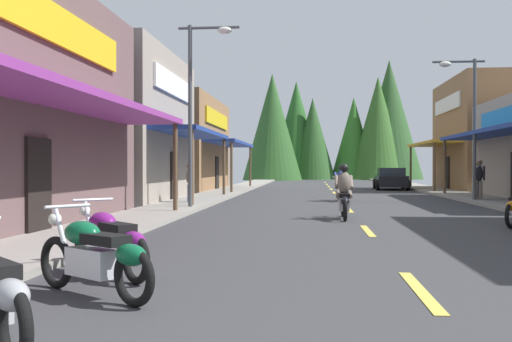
{
  "coord_description": "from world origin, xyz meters",
  "views": [
    {
      "loc": [
        -1.31,
        0.22,
        1.5
      ],
      "look_at": [
        -3.99,
        29.19,
        1.26
      ],
      "focal_mm": 41.63,
      "sensor_mm": 36.0,
      "label": 1
    }
  ],
  "objects_px": {
    "motorcycle_parked_left_2": "(110,240)",
    "pedestrian_by_shop": "(189,181)",
    "rider_cruising_lead": "(344,196)",
    "pedestrian_browsing": "(480,177)",
    "motorcycle_parked_left_1": "(94,255)",
    "streetlamp_right": "(466,108)",
    "parked_car_curbside": "(391,179)",
    "pedestrian_waiting": "(479,178)",
    "streetlamp_left": "(199,90)",
    "rider_cruising_trailing": "(341,186)"
  },
  "relations": [
    {
      "from": "motorcycle_parked_left_1",
      "to": "pedestrian_browsing",
      "type": "xyz_separation_m",
      "value": [
        9.58,
        19.32,
        0.55
      ]
    },
    {
      "from": "motorcycle_parked_left_2",
      "to": "rider_cruising_lead",
      "type": "distance_m",
      "value": 9.79
    },
    {
      "from": "motorcycle_parked_left_1",
      "to": "pedestrian_browsing",
      "type": "bearing_deg",
      "value": -81.61
    },
    {
      "from": "streetlamp_right",
      "to": "pedestrian_browsing",
      "type": "relative_size",
      "value": 3.33
    },
    {
      "from": "streetlamp_right",
      "to": "parked_car_curbside",
      "type": "height_order",
      "value": "streetlamp_right"
    },
    {
      "from": "motorcycle_parked_left_1",
      "to": "rider_cruising_trailing",
      "type": "bearing_deg",
      "value": -66.35
    },
    {
      "from": "motorcycle_parked_left_2",
      "to": "pedestrian_browsing",
      "type": "xyz_separation_m",
      "value": [
        9.84,
        18.04,
        0.55
      ]
    },
    {
      "from": "pedestrian_by_shop",
      "to": "parked_car_curbside",
      "type": "bearing_deg",
      "value": 52.39
    },
    {
      "from": "motorcycle_parked_left_2",
      "to": "streetlamp_left",
      "type": "bearing_deg",
      "value": -40.22
    },
    {
      "from": "rider_cruising_lead",
      "to": "parked_car_curbside",
      "type": "xyz_separation_m",
      "value": [
        4.19,
        21.82,
        0.03
      ]
    },
    {
      "from": "pedestrian_browsing",
      "to": "parked_car_curbside",
      "type": "relative_size",
      "value": 0.41
    },
    {
      "from": "pedestrian_browsing",
      "to": "pedestrian_waiting",
      "type": "xyz_separation_m",
      "value": [
        -0.16,
        -0.47,
        -0.03
      ]
    },
    {
      "from": "streetlamp_left",
      "to": "parked_car_curbside",
      "type": "height_order",
      "value": "streetlamp_left"
    },
    {
      "from": "motorcycle_parked_left_1",
      "to": "parked_car_curbside",
      "type": "distance_m",
      "value": 33.06
    },
    {
      "from": "streetlamp_left",
      "to": "motorcycle_parked_left_1",
      "type": "relative_size",
      "value": 3.48
    },
    {
      "from": "pedestrian_by_shop",
      "to": "motorcycle_parked_left_1",
      "type": "bearing_deg",
      "value": -88.65
    },
    {
      "from": "motorcycle_parked_left_2",
      "to": "rider_cruising_trailing",
      "type": "relative_size",
      "value": 0.74
    },
    {
      "from": "pedestrian_browsing",
      "to": "pedestrian_waiting",
      "type": "distance_m",
      "value": 0.49
    },
    {
      "from": "pedestrian_by_shop",
      "to": "parked_car_curbside",
      "type": "xyz_separation_m",
      "value": [
        9.79,
        16.23,
        -0.24
      ]
    },
    {
      "from": "rider_cruising_trailing",
      "to": "pedestrian_by_shop",
      "type": "distance_m",
      "value": 6.76
    },
    {
      "from": "motorcycle_parked_left_1",
      "to": "rider_cruising_lead",
      "type": "relative_size",
      "value": 0.85
    },
    {
      "from": "motorcycle_parked_left_1",
      "to": "parked_car_curbside",
      "type": "bearing_deg",
      "value": -68.49
    },
    {
      "from": "motorcycle_parked_left_2",
      "to": "pedestrian_waiting",
      "type": "distance_m",
      "value": 20.07
    },
    {
      "from": "rider_cruising_lead",
      "to": "pedestrian_waiting",
      "type": "relative_size",
      "value": 1.24
    },
    {
      "from": "parked_car_curbside",
      "to": "pedestrian_by_shop",
      "type": "bearing_deg",
      "value": 151.39
    },
    {
      "from": "rider_cruising_lead",
      "to": "pedestrian_browsing",
      "type": "relative_size",
      "value": 1.2
    },
    {
      "from": "rider_cruising_lead",
      "to": "pedestrian_browsing",
      "type": "bearing_deg",
      "value": -33.78
    },
    {
      "from": "streetlamp_left",
      "to": "rider_cruising_lead",
      "type": "distance_m",
      "value": 6.6
    },
    {
      "from": "pedestrian_browsing",
      "to": "motorcycle_parked_left_2",
      "type": "bearing_deg",
      "value": 73.85
    },
    {
      "from": "pedestrian_browsing",
      "to": "motorcycle_parked_left_1",
      "type": "bearing_deg",
      "value": 76.08
    },
    {
      "from": "streetlamp_left",
      "to": "parked_car_curbside",
      "type": "relative_size",
      "value": 1.44
    },
    {
      "from": "rider_cruising_lead",
      "to": "rider_cruising_trailing",
      "type": "xyz_separation_m",
      "value": [
        0.36,
        8.76,
        0.0
      ]
    },
    {
      "from": "streetlamp_left",
      "to": "pedestrian_by_shop",
      "type": "height_order",
      "value": "streetlamp_left"
    },
    {
      "from": "motorcycle_parked_left_1",
      "to": "pedestrian_by_shop",
      "type": "height_order",
      "value": "pedestrian_by_shop"
    },
    {
      "from": "motorcycle_parked_left_1",
      "to": "motorcycle_parked_left_2",
      "type": "relative_size",
      "value": 1.14
    },
    {
      "from": "streetlamp_right",
      "to": "pedestrian_by_shop",
      "type": "distance_m",
      "value": 11.76
    },
    {
      "from": "pedestrian_browsing",
      "to": "parked_car_curbside",
      "type": "height_order",
      "value": "pedestrian_browsing"
    },
    {
      "from": "motorcycle_parked_left_1",
      "to": "motorcycle_parked_left_2",
      "type": "bearing_deg",
      "value": -43.86
    },
    {
      "from": "streetlamp_left",
      "to": "rider_cruising_lead",
      "type": "relative_size",
      "value": 2.95
    },
    {
      "from": "pedestrian_by_shop",
      "to": "pedestrian_browsing",
      "type": "height_order",
      "value": "pedestrian_browsing"
    },
    {
      "from": "motorcycle_parked_left_1",
      "to": "pedestrian_by_shop",
      "type": "xyz_separation_m",
      "value": [
        -2.2,
        15.95,
        0.43
      ]
    },
    {
      "from": "rider_cruising_trailing",
      "to": "pedestrian_waiting",
      "type": "distance_m",
      "value": 5.68
    },
    {
      "from": "streetlamp_left",
      "to": "pedestrian_waiting",
      "type": "xyz_separation_m",
      "value": [
        10.76,
        5.44,
        -3.09
      ]
    },
    {
      "from": "motorcycle_parked_left_1",
      "to": "motorcycle_parked_left_2",
      "type": "xyz_separation_m",
      "value": [
        -0.26,
        1.28,
        0.0
      ]
    },
    {
      "from": "streetlamp_right",
      "to": "motorcycle_parked_left_2",
      "type": "distance_m",
      "value": 19.89
    },
    {
      "from": "rider_cruising_trailing",
      "to": "pedestrian_browsing",
      "type": "height_order",
      "value": "pedestrian_browsing"
    },
    {
      "from": "motorcycle_parked_left_2",
      "to": "pedestrian_by_shop",
      "type": "height_order",
      "value": "pedestrian_by_shop"
    },
    {
      "from": "motorcycle_parked_left_1",
      "to": "pedestrian_by_shop",
      "type": "distance_m",
      "value": 16.11
    },
    {
      "from": "motorcycle_parked_left_1",
      "to": "pedestrian_waiting",
      "type": "distance_m",
      "value": 21.09
    },
    {
      "from": "motorcycle_parked_left_2",
      "to": "streetlamp_right",
      "type": "bearing_deg",
      "value": -73.03
    }
  ]
}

